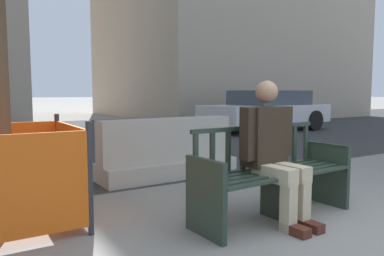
{
  "coord_description": "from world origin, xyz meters",
  "views": [
    {
      "loc": [
        -2.7,
        -1.56,
        1.2
      ],
      "look_at": [
        -0.2,
        2.51,
        0.75
      ],
      "focal_mm": 35.0,
      "sensor_mm": 36.0,
      "label": 1
    }
  ],
  "objects_px": {
    "jersey_barrier_centre": "(167,153)",
    "construction_fence": "(2,173)",
    "car_sedan_mid": "(266,110)",
    "street_bench": "(272,177)",
    "seated_person": "(272,148)"
  },
  "relations": [
    {
      "from": "construction_fence",
      "to": "street_bench",
      "type": "bearing_deg",
      "value": -25.87
    },
    {
      "from": "seated_person",
      "to": "jersey_barrier_centre",
      "type": "height_order",
      "value": "seated_person"
    },
    {
      "from": "street_bench",
      "to": "car_sedan_mid",
      "type": "relative_size",
      "value": 0.41
    },
    {
      "from": "jersey_barrier_centre",
      "to": "construction_fence",
      "type": "height_order",
      "value": "construction_fence"
    },
    {
      "from": "jersey_barrier_centre",
      "to": "car_sedan_mid",
      "type": "distance_m",
      "value": 7.17
    },
    {
      "from": "street_bench",
      "to": "car_sedan_mid",
      "type": "xyz_separation_m",
      "value": [
        5.75,
        6.32,
        0.26
      ]
    },
    {
      "from": "seated_person",
      "to": "car_sedan_mid",
      "type": "distance_m",
      "value": 8.64
    },
    {
      "from": "car_sedan_mid",
      "to": "street_bench",
      "type": "bearing_deg",
      "value": -132.32
    },
    {
      "from": "construction_fence",
      "to": "car_sedan_mid",
      "type": "relative_size",
      "value": 0.3
    },
    {
      "from": "street_bench",
      "to": "seated_person",
      "type": "height_order",
      "value": "seated_person"
    },
    {
      "from": "jersey_barrier_centre",
      "to": "car_sedan_mid",
      "type": "xyz_separation_m",
      "value": [
        5.79,
        4.22,
        0.32
      ]
    },
    {
      "from": "street_bench",
      "to": "car_sedan_mid",
      "type": "bearing_deg",
      "value": 47.68
    },
    {
      "from": "jersey_barrier_centre",
      "to": "construction_fence",
      "type": "bearing_deg",
      "value": -155.18
    },
    {
      "from": "street_bench",
      "to": "jersey_barrier_centre",
      "type": "xyz_separation_m",
      "value": [
        -0.03,
        2.1,
        -0.06
      ]
    },
    {
      "from": "seated_person",
      "to": "car_sedan_mid",
      "type": "bearing_deg",
      "value": 47.61
    }
  ]
}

